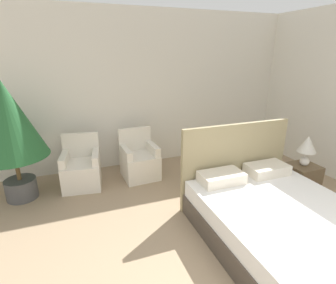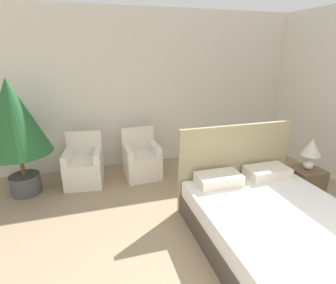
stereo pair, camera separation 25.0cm
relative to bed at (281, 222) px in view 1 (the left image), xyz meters
name	(u,v)px [view 1 (the left image)]	position (x,y,z in m)	size (l,w,h in m)	color
wall_back	(148,90)	(-0.74, 2.93, 1.17)	(10.00, 0.06, 2.90)	silver
bed	(281,222)	(0.00, 0.00, 0.00)	(1.69, 2.16, 1.21)	#4C4238
armchair_near_window_left	(82,171)	(-2.10, 2.26, 0.00)	(0.67, 0.67, 0.86)	silver
armchair_near_window_right	(140,162)	(-1.11, 2.26, 0.00)	(0.63, 0.63, 0.86)	silver
potted_palm	(8,124)	(-3.00, 2.18, 0.91)	(0.98, 0.98, 1.81)	#4C4C4C
nightstand	(301,179)	(1.13, 0.79, -0.03)	(0.44, 0.40, 0.49)	brown
table_lamp	(307,146)	(1.12, 0.79, 0.52)	(0.28, 0.28, 0.48)	white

